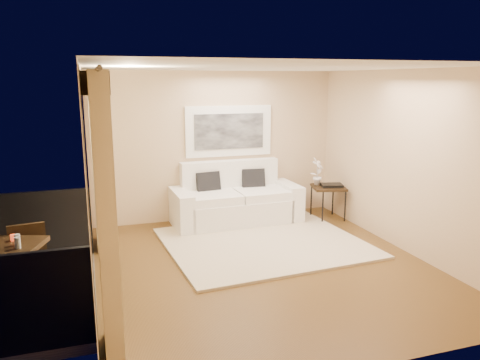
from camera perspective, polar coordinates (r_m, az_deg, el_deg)
floor at (r=6.64m, az=2.92°, el=-10.43°), size 5.00×5.00×0.00m
room_shell at (r=5.72m, az=-17.57°, el=11.31°), size 5.00×6.40×5.00m
balcony at (r=6.29m, az=-27.12°, el=-11.42°), size 1.81×2.60×1.17m
curtains at (r=5.85m, az=-16.63°, el=-0.34°), size 0.16×4.80×2.64m
artwork at (r=8.59m, az=-1.36°, el=5.97°), size 1.62×0.07×0.92m
rug at (r=7.47m, az=2.89°, el=-7.64°), size 3.16×2.80×0.04m
sofa at (r=8.47m, az=-0.63°, el=-2.61°), size 2.30×1.04×1.09m
side_table at (r=8.76m, az=10.74°, el=-1.12°), size 0.69×0.69×0.62m
tray at (r=8.72m, az=11.12°, el=-0.63°), size 0.44×0.37×0.05m
orchid at (r=8.75m, az=9.41°, el=1.04°), size 0.33×0.31×0.52m
bistro_table at (r=5.59m, az=-26.87°, el=-7.98°), size 0.90×0.90×0.83m
balcony_chair_far at (r=6.10m, az=-24.39°, el=-8.23°), size 0.46×0.47×0.93m
candle at (r=5.68m, az=-25.93°, el=-6.34°), size 0.06×0.06×0.07m
glass_a at (r=5.41m, az=-25.49°, el=-6.92°), size 0.06×0.06×0.12m
glass_b at (r=5.50m, az=-25.50°, el=-6.60°), size 0.06×0.06×0.12m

